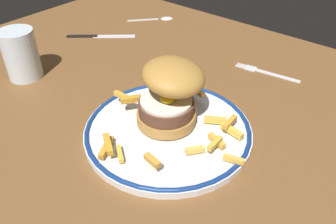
{
  "coord_description": "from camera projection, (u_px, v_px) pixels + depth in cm",
  "views": [
    {
      "loc": [
        32.22,
        -36.18,
        38.05
      ],
      "look_at": [
        3.7,
        -1.73,
        4.6
      ],
      "focal_mm": 36.51,
      "sensor_mm": 36.0,
      "label": 1
    }
  ],
  "objects": [
    {
      "name": "knife",
      "position": [
        95.0,
        36.0,
        0.9
      ],
      "size": [
        14.63,
        12.87,
        0.7
      ],
      "color": "black",
      "rests_on": "ground_plane"
    },
    {
      "name": "dinner_plate",
      "position": [
        168.0,
        130.0,
        0.58
      ],
      "size": [
        28.42,
        28.42,
        1.6
      ],
      "color": "silver",
      "rests_on": "ground_plane"
    },
    {
      "name": "water_glass",
      "position": [
        22.0,
        57.0,
        0.71
      ],
      "size": [
        7.12,
        7.12,
        10.46
      ],
      "color": "silver",
      "rests_on": "ground_plane"
    },
    {
      "name": "burger",
      "position": [
        170.0,
        93.0,
        0.56
      ],
      "size": [
        12.57,
        12.54,
        11.36
      ],
      "color": "#B17B39",
      "rests_on": "dinner_plate"
    },
    {
      "name": "ground_plane",
      "position": [
        159.0,
        129.0,
        0.63
      ],
      "size": [
        126.41,
        98.92,
        4.0
      ],
      "primitive_type": "cube",
      "color": "brown"
    },
    {
      "name": "fork",
      "position": [
        265.0,
        72.0,
        0.75
      ],
      "size": [
        14.46,
        3.22,
        0.36
      ],
      "color": "silver",
      "rests_on": "ground_plane"
    },
    {
      "name": "spoon",
      "position": [
        162.0,
        18.0,
        1.0
      ],
      "size": [
        10.02,
        11.14,
        0.9
      ],
      "color": "silver",
      "rests_on": "ground_plane"
    },
    {
      "name": "fries_pile",
      "position": [
        173.0,
        125.0,
        0.56
      ],
      "size": [
        26.53,
        23.55,
        2.99
      ],
      "color": "gold",
      "rests_on": "dinner_plate"
    }
  ]
}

